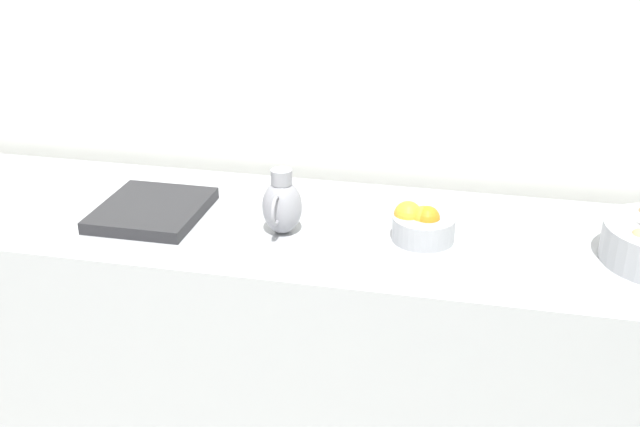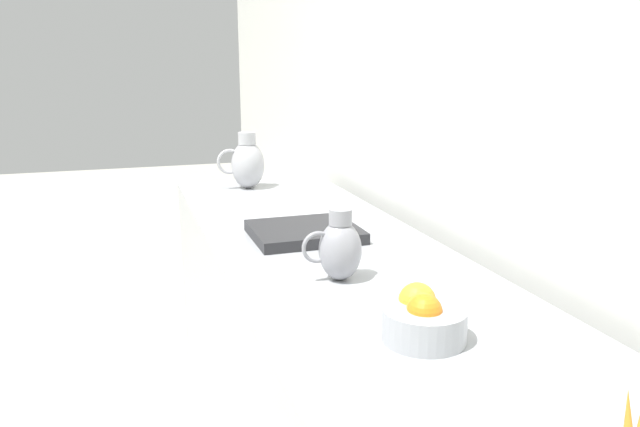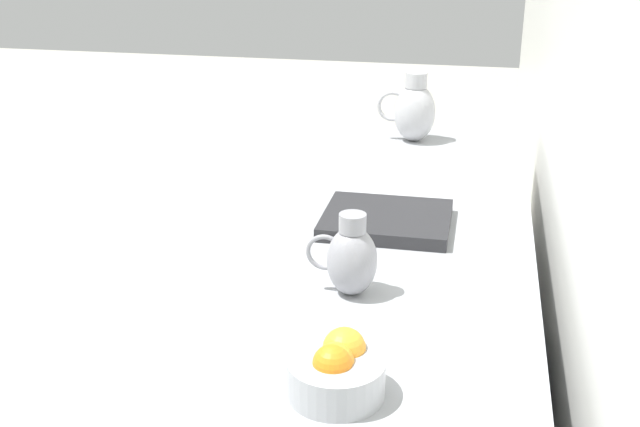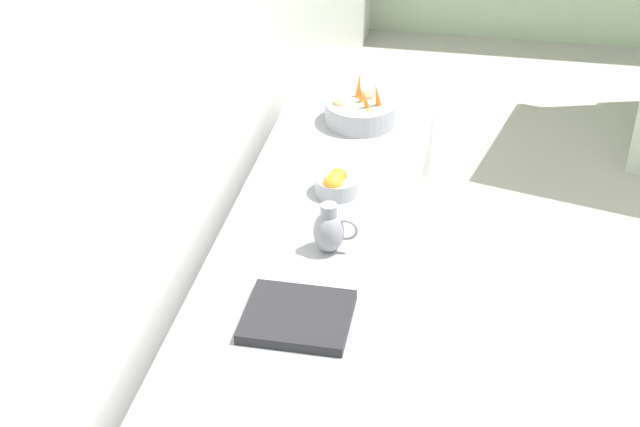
# 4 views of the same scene
# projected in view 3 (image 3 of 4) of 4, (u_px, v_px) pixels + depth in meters

# --- Properties ---
(orange_bowl) EXTENTS (0.18, 0.18, 0.11)m
(orange_bowl) POSITION_uv_depth(u_px,v_px,m) (337.00, 370.00, 1.41)
(orange_bowl) COLOR #9EA0A5
(orange_bowl) RESTS_ON prep_counter
(metal_pitcher_tall) EXTENTS (0.21, 0.15, 0.25)m
(metal_pitcher_tall) POSITION_uv_depth(u_px,v_px,m) (414.00, 110.00, 2.90)
(metal_pitcher_tall) COLOR #A3A3A8
(metal_pitcher_tall) RESTS_ON prep_counter
(metal_pitcher_short) EXTENTS (0.16, 0.11, 0.19)m
(metal_pitcher_short) POSITION_uv_depth(u_px,v_px,m) (351.00, 258.00, 1.76)
(metal_pitcher_short) COLOR gray
(metal_pitcher_short) RESTS_ON prep_counter
(counter_sink_basin) EXTENTS (0.34, 0.30, 0.04)m
(counter_sink_basin) POSITION_uv_depth(u_px,v_px,m) (387.00, 220.00, 2.15)
(counter_sink_basin) COLOR #232326
(counter_sink_basin) RESTS_ON prep_counter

